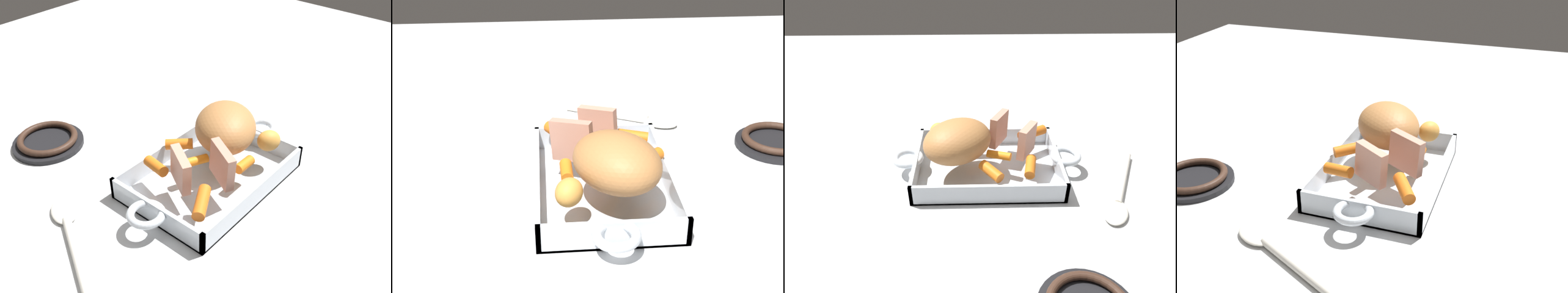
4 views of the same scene
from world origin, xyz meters
TOP-DOWN VIEW (x-y plane):
  - ground_plane at (0.00, 0.00)m, footprint 2.22×2.22m
  - roasting_dish at (0.00, 0.00)m, footprint 0.43×0.23m
  - pork_roast at (-0.06, -0.01)m, footprint 0.20×0.19m
  - roast_slice_outer at (0.09, -0.00)m, footprint 0.05×0.07m
  - roast_slice_thin at (0.03, 0.05)m, footprint 0.05×0.08m
  - baby_carrot_short at (0.09, -0.06)m, footprint 0.03×0.06m
  - baby_carrot_center_left at (0.03, -0.02)m, footprint 0.06×0.04m
  - baby_carrot_southwest at (0.11, 0.07)m, footprint 0.07×0.06m
  - baby_carrot_northwest at (-0.03, 0.06)m, footprint 0.05×0.02m
  - baby_carrot_long at (0.01, -0.08)m, footprint 0.05×0.06m
  - potato_whole at (-0.11, 0.06)m, footprint 0.06×0.06m
  - stove_burner_rear at (0.14, -0.36)m, footprint 0.16×0.16m
  - serving_spoon at (0.28, -0.09)m, footprint 0.14×0.24m

SIDE VIEW (x-z plane):
  - ground_plane at x=0.00m, z-range 0.00..0.00m
  - serving_spoon at x=0.28m, z-range 0.00..0.02m
  - stove_burner_rear at x=0.14m, z-range 0.00..0.02m
  - roasting_dish at x=0.00m, z-range -0.01..0.04m
  - baby_carrot_center_left at x=0.03m, z-range 0.05..0.07m
  - baby_carrot_northwest at x=-0.03m, z-range 0.05..0.07m
  - baby_carrot_short at x=0.09m, z-range 0.05..0.07m
  - baby_carrot_long at x=0.01m, z-range 0.05..0.07m
  - baby_carrot_southwest at x=0.11m, z-range 0.05..0.07m
  - potato_whole at x=-0.11m, z-range 0.05..0.09m
  - roast_slice_outer at x=0.09m, z-range 0.05..0.12m
  - roast_slice_thin at x=0.03m, z-range 0.05..0.12m
  - pork_roast at x=-0.06m, z-range 0.05..0.14m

